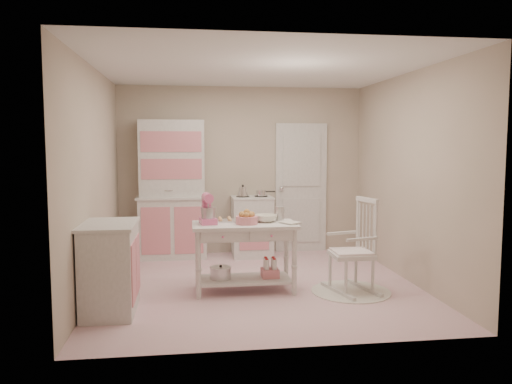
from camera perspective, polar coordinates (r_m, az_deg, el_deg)
room_shell at (r=5.95m, az=0.26°, el=4.85°), size 3.84×3.84×2.62m
door at (r=7.99m, az=5.17°, el=0.49°), size 0.82×0.05×2.04m
hutch at (r=7.58m, az=-9.55°, el=0.32°), size 1.06×0.50×2.08m
stove at (r=7.66m, az=-0.46°, el=-3.92°), size 0.62×0.57×0.92m
base_cabinet at (r=5.34m, az=-16.34°, el=-8.31°), size 0.54×0.84×0.92m
lace_rug at (r=6.02m, az=10.78°, el=-11.09°), size 0.92×0.92×0.01m
rocking_chair at (r=5.89m, az=10.87°, el=-6.01°), size 0.65×0.82×1.10m
work_table at (r=5.86m, az=-1.31°, el=-7.47°), size 1.20×0.60×0.80m
stand_mixer at (r=5.75m, az=-5.51°, el=-1.98°), size 0.23×0.30×0.34m
cookie_tray at (r=5.94m, az=-2.95°, el=-3.29°), size 0.34×0.24×0.02m
bread_basket at (r=5.73m, az=-1.07°, el=-3.24°), size 0.25×0.25×0.09m
mixing_bowl at (r=5.89m, az=1.11°, el=-3.03°), size 0.27×0.27×0.08m
metal_pitcher at (r=5.99m, az=2.70°, el=-2.47°), size 0.10×0.10×0.17m
recipe_book at (r=5.73m, az=3.30°, el=-3.59°), size 0.27×0.29×0.02m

